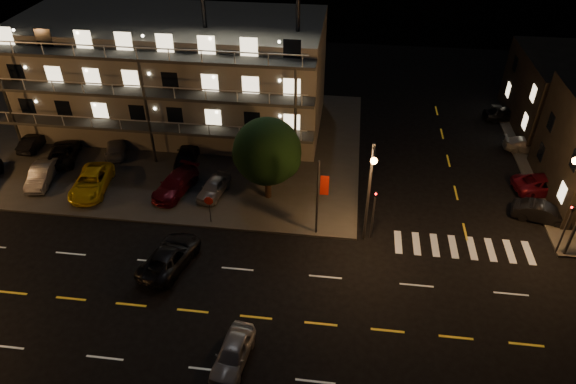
# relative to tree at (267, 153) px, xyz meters

# --- Properties ---
(ground) EXTENTS (140.00, 140.00, 0.00)m
(ground) POSITION_rel_tree_xyz_m (-0.75, -12.35, -4.24)
(ground) COLOR black
(ground) RESTS_ON ground
(curb_nw) EXTENTS (44.00, 24.00, 0.15)m
(curb_nw) POSITION_rel_tree_xyz_m (-14.75, 7.65, -4.16)
(curb_nw) COLOR #3A3937
(curb_nw) RESTS_ON ground
(motel) EXTENTS (28.00, 13.80, 18.10)m
(motel) POSITION_rel_tree_xyz_m (-10.70, 11.53, 1.11)
(motel) COLOR gray
(motel) RESTS_ON ground
(streetlight_nc) EXTENTS (0.44, 1.92, 8.00)m
(streetlight_nc) POSITION_rel_tree_xyz_m (7.75, -4.42, 0.72)
(streetlight_nc) COLOR #2D2D30
(streetlight_nc) RESTS_ON ground
(signal_nw) EXTENTS (0.20, 0.27, 4.60)m
(signal_nw) POSITION_rel_tree_xyz_m (8.25, -3.86, -1.67)
(signal_nw) COLOR #2D2D30
(signal_nw) RESTS_ON ground
(signal_ne) EXTENTS (0.27, 0.20, 4.60)m
(signal_ne) POSITION_rel_tree_xyz_m (21.24, -3.85, -1.67)
(signal_ne) COLOR #2D2D30
(signal_ne) RESTS_ON ground
(banner_north) EXTENTS (0.83, 0.16, 6.40)m
(banner_north) POSITION_rel_tree_xyz_m (4.33, -3.95, -0.81)
(banner_north) COLOR #2D2D30
(banner_north) RESTS_ON ground
(stop_sign) EXTENTS (0.91, 0.11, 2.61)m
(stop_sign) POSITION_rel_tree_xyz_m (-3.75, -3.78, -2.53)
(stop_sign) COLOR #2D2D30
(stop_sign) RESTS_ON ground
(tree) EXTENTS (5.46, 5.26, 6.88)m
(tree) POSITION_rel_tree_xyz_m (0.00, 0.00, 0.00)
(tree) COLOR black
(tree) RESTS_ON curb_nw
(lot_car_1) EXTENTS (2.34, 4.66, 1.47)m
(lot_car_1) POSITION_rel_tree_xyz_m (-19.05, -0.37, -3.35)
(lot_car_1) COLOR gray
(lot_car_1) RESTS_ON curb_nw
(lot_car_2) EXTENTS (3.24, 5.77, 1.52)m
(lot_car_2) POSITION_rel_tree_xyz_m (-14.44, -0.92, -3.32)
(lot_car_2) COLOR yellow
(lot_car_2) RESTS_ON curb_nw
(lot_car_3) EXTENTS (3.25, 5.44, 1.48)m
(lot_car_3) POSITION_rel_tree_xyz_m (-7.54, -0.26, -3.35)
(lot_car_3) COLOR #550C17
(lot_car_3) RESTS_ON curb_nw
(lot_car_4) EXTENTS (2.37, 4.22, 1.36)m
(lot_car_4) POSITION_rel_tree_xyz_m (-4.38, -0.21, -3.41)
(lot_car_4) COLOR gray
(lot_car_4) RESTS_ON curb_nw
(lot_car_5) EXTENTS (1.38, 3.96, 1.31)m
(lot_car_5) POSITION_rel_tree_xyz_m (-22.67, 4.88, -3.43)
(lot_car_5) COLOR black
(lot_car_5) RESTS_ON curb_nw
(lot_car_6) EXTENTS (3.46, 5.44, 1.40)m
(lot_car_6) POSITION_rel_tree_xyz_m (-18.99, 3.27, -3.39)
(lot_car_6) COLOR black
(lot_car_6) RESTS_ON curb_nw
(lot_car_7) EXTENTS (3.04, 4.68, 1.26)m
(lot_car_7) POSITION_rel_tree_xyz_m (-14.75, 4.96, -3.46)
(lot_car_7) COLOR gray
(lot_car_7) RESTS_ON curb_nw
(lot_car_8) EXTENTS (2.33, 4.71, 1.54)m
(lot_car_8) POSITION_rel_tree_xyz_m (-7.89, 4.09, -3.32)
(lot_car_8) COLOR black
(lot_car_8) RESTS_ON curb_nw
(lot_car_9) EXTENTS (2.16, 4.31, 1.36)m
(lot_car_9) POSITION_rel_tree_xyz_m (-1.46, 4.73, -3.41)
(lot_car_9) COLOR #550C17
(lot_car_9) RESTS_ON curb_nw
(side_car_0) EXTENTS (4.54, 2.49, 1.42)m
(side_car_0) POSITION_rel_tree_xyz_m (21.12, -0.16, -3.53)
(side_car_0) COLOR black
(side_car_0) RESTS_ON ground
(side_car_1) EXTENTS (5.75, 3.47, 1.49)m
(side_car_1) POSITION_rel_tree_xyz_m (22.49, 3.79, -3.49)
(side_car_1) COLOR #550C17
(side_car_1) RESTS_ON ground
(side_car_2) EXTENTS (4.43, 2.01, 1.26)m
(side_car_2) POSITION_rel_tree_xyz_m (22.66, 10.35, -3.61)
(side_car_2) COLOR gray
(side_car_2) RESTS_ON ground
(side_car_3) EXTENTS (4.29, 2.27, 1.39)m
(side_car_3) POSITION_rel_tree_xyz_m (21.76, 16.42, -3.54)
(side_car_3) COLOR black
(side_car_3) RESTS_ON ground
(road_car_east) EXTENTS (2.17, 4.32, 1.41)m
(road_car_east) POSITION_rel_tree_xyz_m (0.55, -15.61, -3.53)
(road_car_east) COLOR gray
(road_car_east) RESTS_ON ground
(road_car_west) EXTENTS (3.71, 5.86, 1.51)m
(road_car_west) POSITION_rel_tree_xyz_m (-5.35, -8.49, -3.48)
(road_car_west) COLOR black
(road_car_west) RESTS_ON ground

